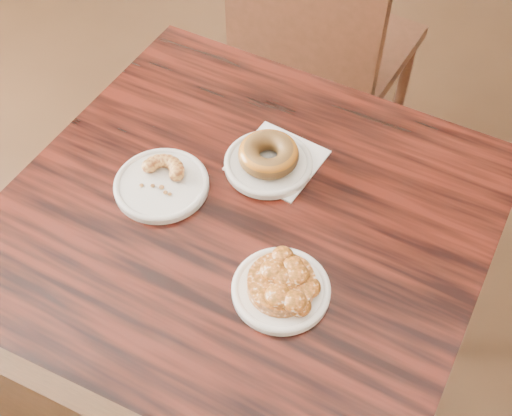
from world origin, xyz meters
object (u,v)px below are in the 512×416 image
at_px(cruller_fragment, 160,178).
at_px(apple_fritter, 281,282).
at_px(glazed_donut, 269,154).
at_px(chair_far, 329,47).
at_px(cafe_table, 242,320).

bearing_deg(cruller_fragment, apple_fritter, -24.76).
relative_size(glazed_donut, cruller_fragment, 1.20).
relative_size(chair_far, apple_fritter, 5.81).
height_order(chair_far, glazed_donut, chair_far).
relative_size(cafe_table, glazed_donut, 7.33).
distance_m(cafe_table, cruller_fragment, 0.43).
relative_size(cafe_table, chair_far, 0.95).
xyz_separation_m(cafe_table, glazed_donut, (0.00, 0.14, 0.41)).
distance_m(cafe_table, apple_fritter, 0.44).
relative_size(chair_far, cruller_fragment, 9.28).
height_order(glazed_donut, apple_fritter, glazed_donut).
xyz_separation_m(cafe_table, apple_fritter, (0.12, -0.11, 0.41)).
bearing_deg(chair_far, apple_fritter, 110.89).
bearing_deg(apple_fritter, glazed_donut, 114.97).
bearing_deg(apple_fritter, chair_far, 101.35).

